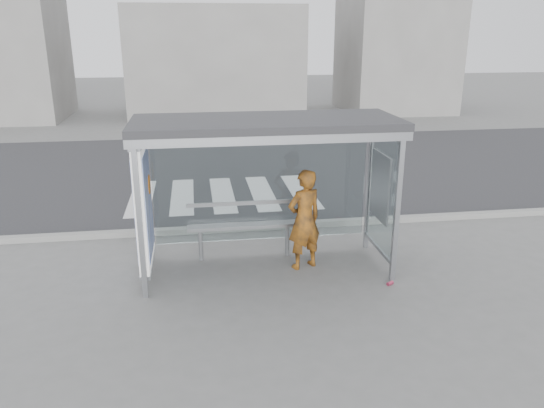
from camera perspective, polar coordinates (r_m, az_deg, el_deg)
The scene contains 10 objects.
ground at distance 9.25m, azimuth -0.56°, elevation -7.06°, with size 80.00×80.00×0.00m, color slate.
road at distance 15.83m, azimuth -4.07°, elevation 3.78°, with size 30.00×10.00×0.01m, color #2C2C2E.
curb at distance 11.01m, azimuth -1.96°, elevation -2.46°, with size 30.00×0.18×0.12m, color gray.
crosswalk at distance 13.40m, azimuth -5.34°, elevation 1.03°, with size 4.55×3.00×0.00m.
bus_shelter at distance 8.61m, azimuth -3.11°, elevation 4.98°, with size 4.25×1.65×2.62m.
building_center at distance 26.35m, azimuth -6.18°, elevation 15.03°, with size 8.00×5.00×5.00m, color gray.
building_right at distance 28.18m, azimuth 13.22°, elevation 16.91°, with size 5.00×5.00×7.00m, color gray.
person at distance 9.03m, azimuth 3.49°, elevation -1.69°, with size 0.64×0.42×1.76m, color red.
bench at distance 9.51m, azimuth -3.02°, elevation -2.34°, with size 2.02×0.25×1.05m.
soda_can at distance 8.92m, azimuth 12.59°, elevation -8.32°, with size 0.06×0.06×0.11m, color #D63F63.
Camera 1 is at (-1.14, -8.28, 3.96)m, focal length 35.00 mm.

